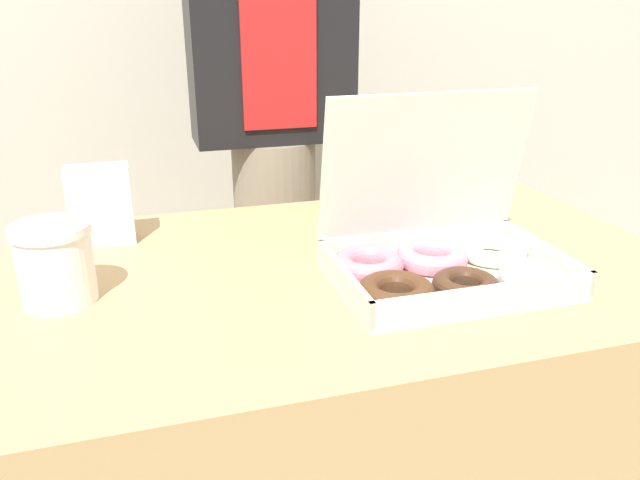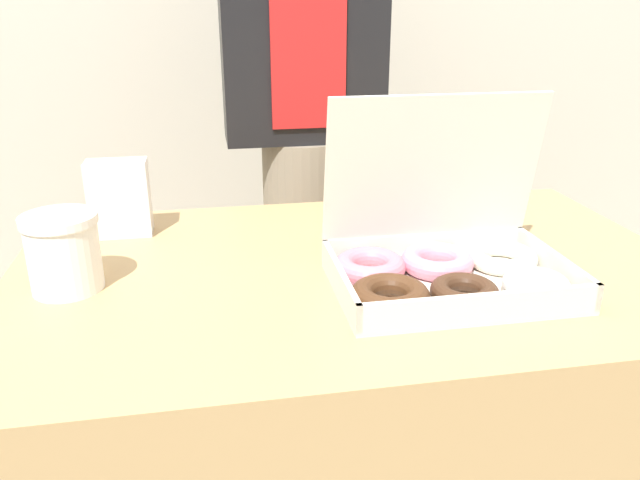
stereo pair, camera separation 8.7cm
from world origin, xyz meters
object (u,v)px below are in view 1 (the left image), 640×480
object	(u,v)px
donut_box	(440,255)
coffee_cup	(55,263)
napkin_holder	(101,205)
person_customer	(272,94)

from	to	relation	value
donut_box	coffee_cup	distance (m)	0.53
coffee_cup	napkin_holder	size ratio (longest dim) A/B	0.84
coffee_cup	napkin_holder	xyz separation A→B (m)	(0.05, 0.21, 0.01)
donut_box	person_customer	distance (m)	0.74
person_customer	donut_box	bearing A→B (deg)	-83.14
donut_box	coffee_cup	xyz separation A→B (m)	(-0.52, 0.08, 0.02)
napkin_holder	person_customer	world-z (taller)	person_customer
coffee_cup	person_customer	bearing A→B (deg)	55.54
coffee_cup	person_customer	xyz separation A→B (m)	(0.44, 0.64, 0.12)
donut_box	napkin_holder	distance (m)	0.56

